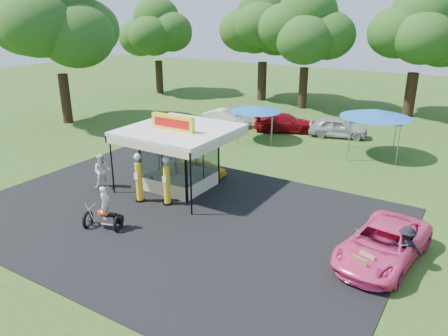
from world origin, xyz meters
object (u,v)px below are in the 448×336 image
(a_frame_sign, at_px, (362,268))
(bg_car_a, at_px, (227,118))
(tent_west, at_px, (256,108))
(gas_pump_right, at_px, (167,182))
(tent_east, at_px, (376,114))
(spectator_west, at_px, (102,171))
(bg_car_c, at_px, (338,127))
(gas_station_kiosk, at_px, (180,157))
(pink_sedan, at_px, (383,244))
(bg_car_b, at_px, (285,123))
(gas_pump_left, at_px, (139,179))
(spectator_east_a, at_px, (406,247))
(motorcycle, at_px, (105,212))
(kiosk_car, at_px, (203,168))

(a_frame_sign, distance_m, bg_car_a, 23.17)
(bg_car_a, distance_m, tent_west, 5.18)
(gas_pump_right, distance_m, tent_east, 15.04)
(bg_car_a, bearing_deg, a_frame_sign, -140.93)
(spectator_west, distance_m, bg_car_c, 18.51)
(gas_station_kiosk, relative_size, pink_sedan, 1.02)
(bg_car_a, bearing_deg, bg_car_b, -85.18)
(bg_car_c, bearing_deg, bg_car_a, 83.88)
(gas_pump_left, distance_m, bg_car_a, 16.31)
(tent_east, bearing_deg, spectator_east_a, -71.04)
(a_frame_sign, xyz_separation_m, tent_east, (-3.40, 14.93, 2.33))
(pink_sedan, xyz_separation_m, spectator_east_a, (0.82, -0.06, 0.13))
(a_frame_sign, relative_size, bg_car_c, 0.25)
(motorcycle, bearing_deg, a_frame_sign, -8.48)
(gas_pump_left, relative_size, motorcycle, 1.22)
(a_frame_sign, distance_m, pink_sedan, 1.89)
(gas_pump_left, distance_m, a_frame_sign, 11.62)
(motorcycle, relative_size, tent_west, 0.56)
(gas_pump_left, distance_m, kiosk_car, 4.94)
(gas_pump_right, relative_size, a_frame_sign, 2.33)
(spectator_west, xyz_separation_m, bg_car_b, (3.59, 16.18, -0.23))
(spectator_east_a, height_order, tent_west, tent_west)
(pink_sedan, bearing_deg, gas_station_kiosk, 178.21)
(bg_car_a, distance_m, bg_car_b, 5.06)
(gas_station_kiosk, relative_size, bg_car_a, 1.32)
(spectator_east_a, height_order, bg_car_b, spectator_east_a)
(bg_car_a, xyz_separation_m, bg_car_b, (4.99, 0.80, 0.05))
(gas_station_kiosk, xyz_separation_m, kiosk_car, (-0.00, 2.21, -1.30))
(pink_sedan, relative_size, tent_east, 1.16)
(gas_pump_left, xyz_separation_m, bg_car_c, (4.75, 17.16, -0.50))
(gas_pump_right, distance_m, bg_car_b, 16.09)
(a_frame_sign, bearing_deg, bg_car_c, 130.49)
(gas_station_kiosk, relative_size, gas_pump_left, 2.08)
(a_frame_sign, height_order, bg_car_c, bg_car_c)
(motorcycle, bearing_deg, tent_west, 74.91)
(a_frame_sign, distance_m, tent_east, 15.49)
(gas_pump_right, distance_m, bg_car_a, 16.33)
(gas_pump_right, distance_m, tent_west, 12.79)
(tent_west, bearing_deg, motorcycle, -86.61)
(a_frame_sign, height_order, tent_west, tent_west)
(bg_car_c, bearing_deg, kiosk_car, 146.31)
(a_frame_sign, height_order, bg_car_b, bg_car_b)
(gas_pump_right, bearing_deg, gas_station_kiosk, 110.17)
(spectator_east_a, height_order, bg_car_a, spectator_east_a)
(gas_pump_left, relative_size, bg_car_b, 0.52)
(pink_sedan, height_order, spectator_west, spectator_west)
(kiosk_car, distance_m, bg_car_c, 13.00)
(pink_sedan, bearing_deg, tent_east, 113.63)
(bg_car_a, relative_size, bg_car_b, 0.82)
(pink_sedan, height_order, bg_car_b, pink_sedan)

